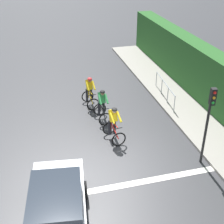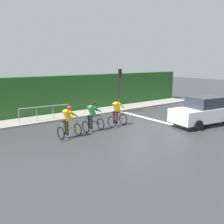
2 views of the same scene
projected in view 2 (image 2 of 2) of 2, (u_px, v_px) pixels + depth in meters
The scene contains 11 objects.
ground_plane at pixel (138, 123), 15.83m from camera, with size 80.00×80.00×0.00m, color #333335.
sidewalk_kerb at pixel (74, 114), 18.47m from camera, with size 2.80×23.85×0.12m, color gray.
stone_wall_low at pixel (68, 110), 19.14m from camera, with size 0.44×23.85×0.41m, color tan.
hedge_wall at pixel (66, 94), 19.13m from camera, with size 1.10×23.85×2.84m, color #265623.
road_marking_stop_line at pixel (154, 120), 16.69m from camera, with size 7.00×0.30×0.01m, color silver.
cyclist_lead at pixel (69, 123), 12.65m from camera, with size 0.77×1.14×1.66m.
cyclist_second at pixel (93, 118), 13.83m from camera, with size 0.73×1.11×1.66m.
cyclist_mid at pixel (117, 113), 14.96m from camera, with size 0.84×1.17×1.66m.
car_white at pixel (203, 111), 15.22m from camera, with size 2.31×4.29×1.76m.
traffic_light_near_crossing at pixel (119, 84), 18.50m from camera, with size 0.23×0.31×3.34m.
pedestrian_railing_kerbside at pixel (45, 110), 16.11m from camera, with size 0.38×3.27×1.03m.
Camera 2 is at (-11.31, 10.53, 3.88)m, focal length 39.79 mm.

